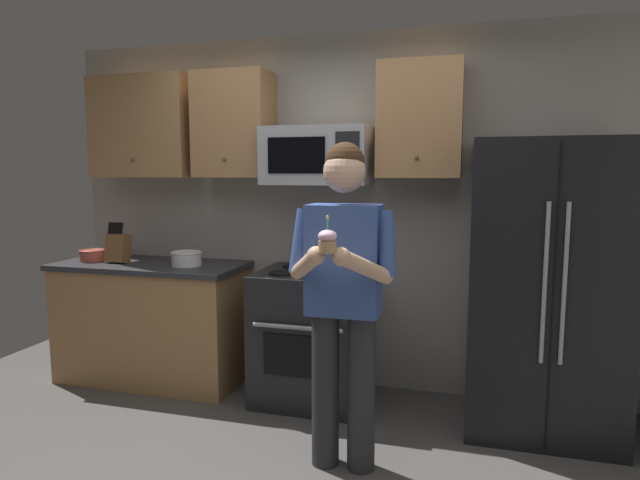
% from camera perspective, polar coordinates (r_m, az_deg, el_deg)
% --- Properties ---
extents(wall_back, '(4.40, 0.10, 2.60)m').
position_cam_1_polar(wall_back, '(4.03, 2.84, 2.82)').
color(wall_back, gray).
rests_on(wall_back, ground).
extents(oven_range, '(0.76, 0.70, 0.93)m').
position_cam_1_polar(oven_range, '(3.85, -0.76, -10.09)').
color(oven_range, black).
rests_on(oven_range, ground).
extents(microwave, '(0.74, 0.41, 0.40)m').
position_cam_1_polar(microwave, '(3.80, -0.28, 8.90)').
color(microwave, '#9EA0A5').
extents(refrigerator, '(0.90, 0.75, 1.80)m').
position_cam_1_polar(refrigerator, '(3.59, 22.74, -4.71)').
color(refrigerator, black).
rests_on(refrigerator, ground).
extents(cabinet_row_upper, '(2.78, 0.36, 0.76)m').
position_cam_1_polar(cabinet_row_upper, '(4.05, -8.09, 11.97)').
color(cabinet_row_upper, '#9E7247').
extents(counter_left, '(1.44, 0.66, 0.92)m').
position_cam_1_polar(counter_left, '(4.40, -17.30, -8.21)').
color(counter_left, '#9E7247').
rests_on(counter_left, ground).
extents(knife_block, '(0.16, 0.15, 0.32)m').
position_cam_1_polar(knife_block, '(4.39, -20.64, -0.74)').
color(knife_block, brown).
rests_on(knife_block, counter_left).
extents(bowl_large_white, '(0.23, 0.23, 0.10)m').
position_cam_1_polar(bowl_large_white, '(4.10, -13.97, -1.88)').
color(bowl_large_white, white).
rests_on(bowl_large_white, counter_left).
extents(bowl_small_colored, '(0.19, 0.19, 0.09)m').
position_cam_1_polar(bowl_small_colored, '(4.55, -23.01, -1.48)').
color(bowl_small_colored, '#B24C3F').
rests_on(bowl_small_colored, counter_left).
extents(person, '(0.60, 0.48, 1.76)m').
position_cam_1_polar(person, '(2.84, 2.49, -5.22)').
color(person, '#262628').
rests_on(person, ground).
extents(cupcake, '(0.09, 0.09, 0.17)m').
position_cam_1_polar(cupcake, '(2.48, 0.79, -0.09)').
color(cupcake, '#A87F56').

